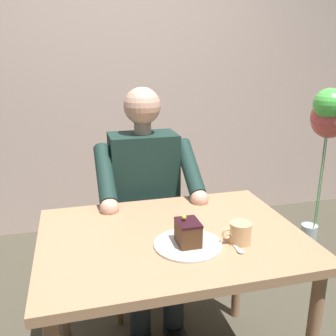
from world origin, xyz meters
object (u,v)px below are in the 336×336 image
cake_slice (188,232)px  dessert_spoon (237,247)px  seated_person (147,204)px  balloon_display (327,126)px  dining_table (172,253)px  chair (141,218)px  coffee_cup (240,232)px

cake_slice → dessert_spoon: size_ratio=0.78×
dessert_spoon → cake_slice: bearing=-19.7°
seated_person → balloon_display: size_ratio=1.04×
dining_table → dessert_spoon: (-0.21, 0.17, 0.09)m
chair → coffee_cup: size_ratio=7.66×
coffee_cup → dining_table: bearing=-30.2°
chair → dessert_spoon: 0.91m
balloon_display → dessert_spoon: bearing=42.0°
chair → cake_slice: size_ratio=8.07×
seated_person → dining_table: bearing=90.0°
dessert_spoon → balloon_display: size_ratio=0.12×
cake_slice → coffee_cup: 0.20m
cake_slice → chair: bearing=-87.6°
dining_table → balloon_display: size_ratio=0.86×
balloon_display → cake_slice: bearing=36.2°
dining_table → cake_slice: 0.19m
coffee_cup → chair: bearing=-74.1°
dining_table → cake_slice: (-0.03, 0.11, 0.15)m
coffee_cup → cake_slice: bearing=-7.6°
cake_slice → dessert_spoon: (-0.17, 0.06, -0.05)m
balloon_display → dining_table: bearing=32.3°
chair → seated_person: seated_person is taller
coffee_cup → dessert_spoon: 0.06m
cake_slice → balloon_display: 1.61m
dessert_spoon → coffee_cup: bearing=-128.2°
seated_person → coffee_cup: (-0.23, 0.65, 0.12)m
chair → cake_slice: chair is taller
coffee_cup → balloon_display: (-1.09, -0.97, 0.18)m
seated_person → balloon_display: bearing=-166.4°
dining_table → chair: (0.00, -0.69, -0.15)m
chair → balloon_display: bearing=-173.5°
chair → coffee_cup: chair is taller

